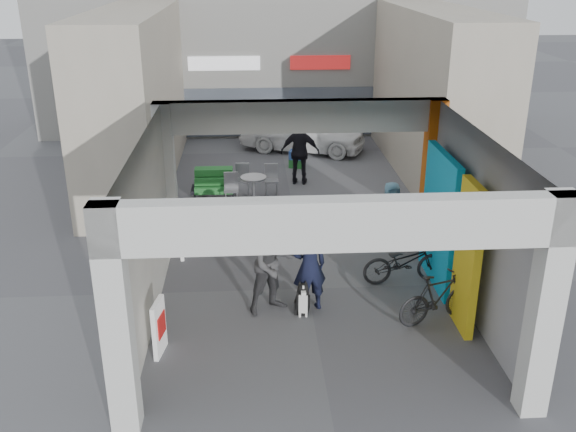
{
  "coord_description": "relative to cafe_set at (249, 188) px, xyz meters",
  "views": [
    {
      "loc": [
        -1.12,
        -11.68,
        6.37
      ],
      "look_at": [
        -0.35,
        1.0,
        1.23
      ],
      "focal_mm": 40.0,
      "sensor_mm": 36.0,
      "label": 1
    }
  ],
  "objects": [
    {
      "name": "advert_board_far",
      "position": [
        -1.57,
        -3.65,
        0.18
      ],
      "size": [
        0.18,
        0.56,
        1.0
      ],
      "rotation": [
        0.0,
        0.0,
        0.16
      ],
      "color": "silver",
      "rests_on": "ground"
    },
    {
      "name": "man_crates",
      "position": [
        1.53,
        1.28,
        0.66
      ],
      "size": [
        1.22,
        0.66,
        1.97
      ],
      "primitive_type": "imported",
      "rotation": [
        0.0,
        0.0,
        2.98
      ],
      "color": "black",
      "rests_on": "ground"
    },
    {
      "name": "arcade_canopy",
      "position": [
        1.71,
        -6.19,
        1.98
      ],
      "size": [
        6.4,
        6.45,
        6.4
      ],
      "color": "beige",
      "rests_on": "ground"
    },
    {
      "name": "man_back_turned",
      "position": [
        0.43,
        -6.17,
        0.67
      ],
      "size": [
        1.2,
        1.1,
        1.99
      ],
      "primitive_type": "imported",
      "rotation": [
        0.0,
        0.0,
        0.45
      ],
      "color": "#3C3C3F",
      "rests_on": "ground"
    },
    {
      "name": "ground",
      "position": [
        1.17,
        -5.37,
        -0.32
      ],
      "size": [
        90.0,
        90.0,
        0.0
      ],
      "primitive_type": "plane",
      "color": "#515156",
      "rests_on": "ground"
    },
    {
      "name": "man_with_dog",
      "position": [
        1.12,
        -6.17,
        0.6
      ],
      "size": [
        0.77,
        0.61,
        1.85
      ],
      "primitive_type": "imported",
      "rotation": [
        0.0,
        0.0,
        3.41
      ],
      "color": "black",
      "rests_on": "ground"
    },
    {
      "name": "cafe_set",
      "position": [
        0.0,
        0.0,
        0.0
      ],
      "size": [
        1.52,
        1.22,
        0.92
      ],
      "rotation": [
        0.0,
        0.0,
        -0.27
      ],
      "color": "#96969B",
      "rests_on": "ground"
    },
    {
      "name": "crate_stack",
      "position": [
        1.55,
        2.9,
        -0.04
      ],
      "size": [
        0.53,
        0.47,
        0.56
      ],
      "rotation": [
        0.0,
        0.0,
        -0.3
      ],
      "color": "#1B6023",
      "rests_on": "ground"
    },
    {
      "name": "bicycle_rear",
      "position": [
        3.47,
        -6.78,
        0.17
      ],
      "size": [
        1.72,
        0.98,
        0.99
      ],
      "primitive_type": "imported",
      "rotation": [
        0.0,
        0.0,
        1.9
      ],
      "color": "black",
      "rests_on": "ground"
    },
    {
      "name": "plaza_bldg_right",
      "position": [
        5.67,
        2.13,
        2.18
      ],
      "size": [
        2.0,
        9.0,
        5.0
      ],
      "primitive_type": "cube",
      "color": "#AA9F8C",
      "rests_on": "ground"
    },
    {
      "name": "plaza_bldg_left",
      "position": [
        -3.33,
        2.13,
        2.18
      ],
      "size": [
        2.0,
        9.0,
        5.0
      ],
      "primitive_type": "cube",
      "color": "#AA9F8C",
      "rests_on": "ground"
    },
    {
      "name": "man_elderly",
      "position": [
        3.34,
        -3.12,
        0.43
      ],
      "size": [
        0.79,
        0.56,
        1.5
      ],
      "primitive_type": "imported",
      "rotation": [
        0.0,
        0.0,
        0.12
      ],
      "color": "#588CAB",
      "rests_on": "ground"
    },
    {
      "name": "white_van",
      "position": [
        1.92,
        4.82,
        0.42
      ],
      "size": [
        4.7,
        3.15,
        1.48
      ],
      "primitive_type": "imported",
      "rotation": [
        0.0,
        0.0,
        1.22
      ],
      "color": "white",
      "rests_on": "ground"
    },
    {
      "name": "bollard_center",
      "position": [
        1.25,
        -2.81,
        0.1
      ],
      "size": [
        0.09,
        0.09,
        0.85
      ],
      "primitive_type": "cylinder",
      "color": "gray",
      "rests_on": "ground"
    },
    {
      "name": "bollard_left",
      "position": [
        -0.4,
        -3.01,
        0.14
      ],
      "size": [
        0.09,
        0.09,
        0.94
      ],
      "primitive_type": "cylinder",
      "color": "gray",
      "rests_on": "ground"
    },
    {
      "name": "bicycle_front",
      "position": [
        3.21,
        -5.18,
        0.14
      ],
      "size": [
        1.85,
        0.83,
        0.94
      ],
      "primitive_type": "imported",
      "rotation": [
        0.0,
        0.0,
        1.69
      ],
      "color": "black",
      "rests_on": "ground"
    },
    {
      "name": "border_collie",
      "position": [
        0.98,
        -6.34,
        -0.04
      ],
      "size": [
        0.27,
        0.52,
        0.72
      ],
      "rotation": [
        0.0,
        0.0,
        -0.23
      ],
      "color": "black",
      "rests_on": "ground"
    },
    {
      "name": "advert_board_near",
      "position": [
        -1.57,
        -7.51,
        0.18
      ],
      "size": [
        0.18,
        0.56,
        1.0
      ],
      "rotation": [
        0.0,
        0.0,
        -0.17
      ],
      "color": "silver",
      "rests_on": "ground"
    },
    {
      "name": "produce_stand",
      "position": [
        -1.0,
        0.16,
        0.01
      ],
      "size": [
        1.28,
        0.69,
        0.84
      ],
      "rotation": [
        0.0,
        0.0,
        0.23
      ],
      "color": "black",
      "rests_on": "ground"
    },
    {
      "name": "far_building",
      "position": [
        1.17,
        8.62,
        3.67
      ],
      "size": [
        18.0,
        4.08,
        8.0
      ],
      "color": "white",
      "rests_on": "ground"
    },
    {
      "name": "bollard_right",
      "position": [
        2.87,
        -3.12,
        0.16
      ],
      "size": [
        0.09,
        0.09,
        0.97
      ],
      "primitive_type": "cylinder",
      "color": "gray",
      "rests_on": "ground"
    }
  ]
}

